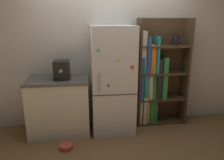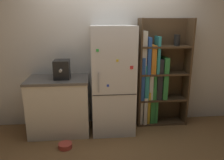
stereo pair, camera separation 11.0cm
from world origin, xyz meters
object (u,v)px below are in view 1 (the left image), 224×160
object	(u,v)px
bookshelf	(155,78)
pet_bowl	(66,146)
refrigerator	(113,80)
espresso_machine	(62,70)

from	to	relation	value
bookshelf	pet_bowl	size ratio (longest dim) A/B	9.09
refrigerator	pet_bowl	size ratio (longest dim) A/B	8.54
refrigerator	pet_bowl	world-z (taller)	refrigerator
refrigerator	espresso_machine	world-z (taller)	refrigerator
refrigerator	bookshelf	bearing A→B (deg)	13.46
bookshelf	pet_bowl	world-z (taller)	bookshelf
refrigerator	pet_bowl	distance (m)	1.22
refrigerator	bookshelf	size ratio (longest dim) A/B	0.94
espresso_machine	refrigerator	bearing A→B (deg)	0.95
bookshelf	espresso_machine	xyz separation A→B (m)	(-1.56, -0.20, 0.23)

